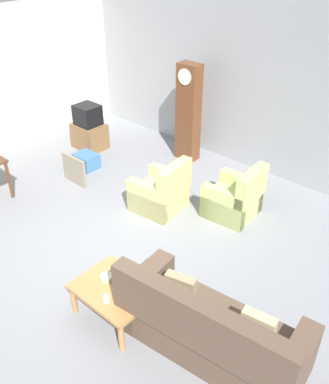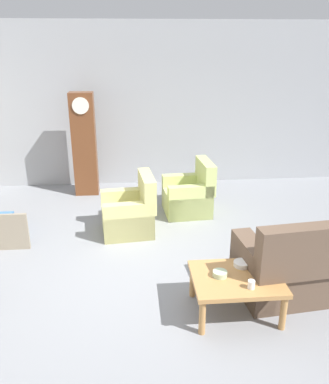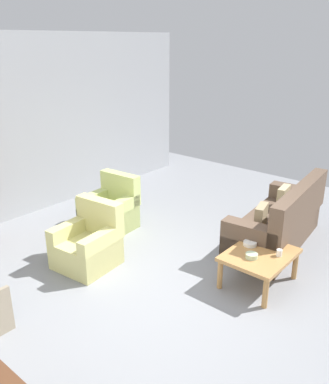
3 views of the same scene
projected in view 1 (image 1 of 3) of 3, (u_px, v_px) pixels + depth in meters
The scene contains 15 objects.
ground_plane at pixel (123, 252), 6.35m from camera, with size 10.40×10.40×0.00m, color gray.
garage_door_wall at pixel (261, 88), 7.77m from camera, with size 8.40×0.16×3.20m, color #9EA0A5.
couch_floral at pixel (210, 331), 4.70m from camera, with size 2.18×1.10×1.04m.
armchair_olive_near at pixel (161, 193), 7.15m from camera, with size 0.86×0.84×0.92m.
armchair_olive_far at pixel (235, 199), 6.99m from camera, with size 0.85×0.82×0.92m.
coffee_table_wood at pixel (116, 291), 5.15m from camera, with size 0.96×0.76×0.45m.
grandfather_clock at pixel (188, 113), 8.36m from camera, with size 0.44×0.30×1.95m.
tv_stand_cabinet at pixel (90, 136), 9.15m from camera, with size 0.68×0.52×0.54m, color brown.
tv_crt at pixel (88, 115), 8.89m from camera, with size 0.48×0.44×0.42m, color black.
framed_picture_leaning at pixel (74, 170), 7.88m from camera, with size 0.60×0.05×0.55m, color gray.
storage_box_blue at pixel (87, 161), 8.46m from camera, with size 0.46×0.36×0.29m, color teal.
cup_white_porcelain at pixel (106, 299), 4.90m from camera, with size 0.07×0.07×0.09m, color white.
cup_blue_rimmed at pixel (148, 295), 4.96m from camera, with size 0.08×0.08×0.08m, color silver.
bowl_white_stacked at pixel (134, 281), 5.17m from camera, with size 0.18×0.18×0.05m, color white.
bowl_shallow_green at pixel (106, 278), 5.21m from camera, with size 0.16×0.16×0.06m, color #B2C69E.
Camera 1 is at (3.70, -3.24, 4.16)m, focal length 39.95 mm.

